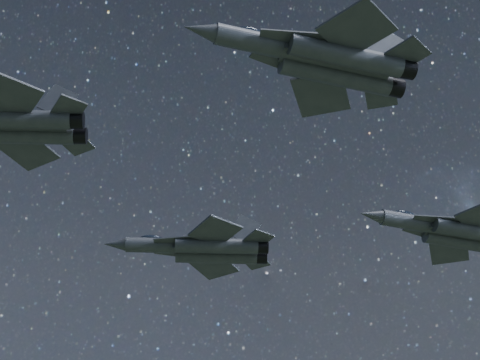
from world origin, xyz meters
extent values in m
cube|color=#333840|center=(-15.91, -2.19, 152.06)|extent=(8.03, 2.68, 1.25)
cylinder|color=#333840|center=(-15.68, -3.21, 151.63)|extent=(8.23, 2.77, 1.50)
cylinder|color=#333840|center=(-15.37, -1.30, 151.63)|extent=(8.23, 2.77, 1.50)
cylinder|color=black|center=(-11.30, -3.91, 151.63)|extent=(1.46, 1.57, 1.39)
cylinder|color=black|center=(-11.00, -2.01, 151.63)|extent=(1.46, 1.57, 1.39)
cube|color=#333840|center=(-16.24, -5.46, 151.82)|extent=(4.99, 5.24, 0.19)
cube|color=#333840|center=(-15.20, 1.01, 151.82)|extent=(5.48, 5.53, 0.19)
cube|color=#333840|center=(-11.88, -5.09, 151.82)|extent=(2.93, 3.04, 0.14)
cube|color=#333840|center=(-11.18, -0.71, 151.82)|extent=(3.24, 3.27, 0.14)
cube|color=#333840|center=(-12.96, -3.89, 153.46)|extent=(3.29, 0.95, 3.43)
cube|color=#333840|center=(-12.58, -1.51, 153.46)|extent=(3.36, 0.57, 3.43)
cylinder|color=#333840|center=(-2.28, 15.71, 153.00)|extent=(7.49, 2.58, 1.55)
cone|color=#333840|center=(-7.00, 16.39, 153.00)|extent=(2.56, 1.72, 1.39)
ellipsoid|color=#1A212F|center=(-3.46, 15.88, 153.74)|extent=(2.49, 1.37, 0.76)
cube|color=#333840|center=(2.83, 14.97, 152.95)|extent=(8.27, 2.64, 1.29)
cylinder|color=#333840|center=(3.08, 13.93, 152.50)|extent=(8.48, 2.73, 1.55)
cylinder|color=#333840|center=(3.36, 15.89, 152.50)|extent=(8.48, 2.73, 1.55)
cylinder|color=black|center=(7.60, 13.27, 152.50)|extent=(1.48, 1.60, 1.43)
cylinder|color=black|center=(7.88, 15.24, 152.50)|extent=(1.48, 1.60, 1.43)
cube|color=#333840|center=(-0.71, 14.12, 152.88)|extent=(5.23, 2.73, 0.12)
cube|color=#333840|center=(-0.32, 16.78, 152.88)|extent=(5.21, 1.34, 0.12)
cube|color=#333840|center=(2.54, 11.60, 152.70)|extent=(5.17, 5.43, 0.20)
cube|color=#333840|center=(3.51, 18.28, 152.70)|extent=(5.64, 5.70, 0.20)
cube|color=#333840|center=(7.02, 12.05, 152.70)|extent=(3.04, 3.15, 0.15)
cube|color=#333840|center=(7.67, 16.57, 152.70)|extent=(3.33, 3.36, 0.15)
cube|color=#333840|center=(5.89, 13.27, 154.39)|extent=(3.40, 0.93, 3.53)
cube|color=#333840|center=(6.25, 15.73, 154.39)|extent=(3.46, 0.57, 3.53)
cylinder|color=#333840|center=(2.58, -12.05, 154.65)|extent=(8.20, 2.47, 1.70)
cone|color=#333840|center=(-2.63, -12.55, 154.65)|extent=(2.75, 1.77, 1.53)
ellipsoid|color=#1A212F|center=(1.27, -12.17, 155.47)|extent=(2.69, 1.39, 0.84)
cube|color=#333840|center=(8.22, -11.50, 154.59)|extent=(9.06, 2.49, 1.42)
cylinder|color=#333840|center=(8.76, -12.55, 154.10)|extent=(9.28, 2.58, 1.70)
cylinder|color=#333840|center=(8.55, -10.37, 154.10)|extent=(9.28, 2.58, 1.70)
cylinder|color=black|center=(13.76, -12.06, 154.10)|extent=(1.56, 1.70, 1.57)
cylinder|color=black|center=(13.54, -9.89, 154.10)|extent=(1.56, 1.70, 1.57)
cube|color=#333840|center=(4.67, -13.32, 154.52)|extent=(5.76, 1.73, 0.13)
cube|color=#333840|center=(4.39, -10.39, 154.52)|extent=(5.78, 2.76, 0.13)
cube|color=#333840|center=(8.80, -15.17, 154.32)|extent=(6.14, 6.24, 0.22)
cube|color=#333840|center=(8.08, -7.79, 154.32)|extent=(5.80, 6.05, 0.22)
cube|color=#333840|center=(13.46, -13.51, 154.32)|extent=(3.63, 3.68, 0.16)
cube|color=#333840|center=(12.97, -8.52, 154.32)|extent=(3.41, 3.52, 0.16)
cube|color=#333840|center=(11.94, -12.51, 156.18)|extent=(3.80, 0.58, 3.88)
cube|color=#333840|center=(11.67, -9.80, 156.18)|extent=(3.76, 0.84, 3.88)
cylinder|color=#333840|center=(20.28, 3.96, 150.86)|extent=(7.13, 2.19, 1.48)
cone|color=#333840|center=(15.76, 3.49, 150.86)|extent=(2.40, 1.55, 1.33)
ellipsoid|color=#1A212F|center=(19.15, 3.84, 151.57)|extent=(2.35, 1.22, 0.73)
cube|color=#333840|center=(25.19, 4.47, 150.81)|extent=(7.88, 2.22, 1.23)
cylinder|color=#333840|center=(25.66, 3.56, 150.39)|extent=(8.07, 2.29, 1.48)
cylinder|color=#333840|center=(25.47, 5.45, 150.39)|extent=(8.07, 2.29, 1.48)
cube|color=#333840|center=(22.11, 2.86, 150.75)|extent=(5.00, 1.48, 0.11)
cube|color=#333840|center=(21.85, 5.41, 150.75)|extent=(5.02, 2.43, 0.11)
cube|color=#333840|center=(25.04, 7.69, 150.58)|extent=(5.03, 5.25, 0.19)
camera|label=1|loc=(-7.47, -53.95, 109.48)|focal=60.00mm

